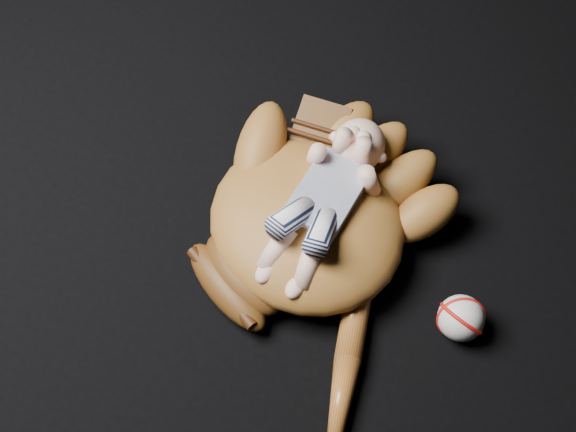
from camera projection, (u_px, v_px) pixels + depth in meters
The scene contains 4 objects.
baseball_glove at pixel (307, 219), 1.39m from camera, with size 0.44×0.51×0.16m, color brown, non-canonical shape.
newborn_baby at pixel (321, 204), 1.34m from camera, with size 0.16×0.35×0.14m, color #EEB399, non-canonical shape.
baseball_bat at pixel (345, 376), 1.31m from camera, with size 0.05×0.49×0.05m, color brown, non-canonical shape.
baseball at pixel (461, 318), 1.34m from camera, with size 0.08×0.08×0.08m, color silver.
Camera 1 is at (0.32, -0.49, 1.29)m, focal length 50.00 mm.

